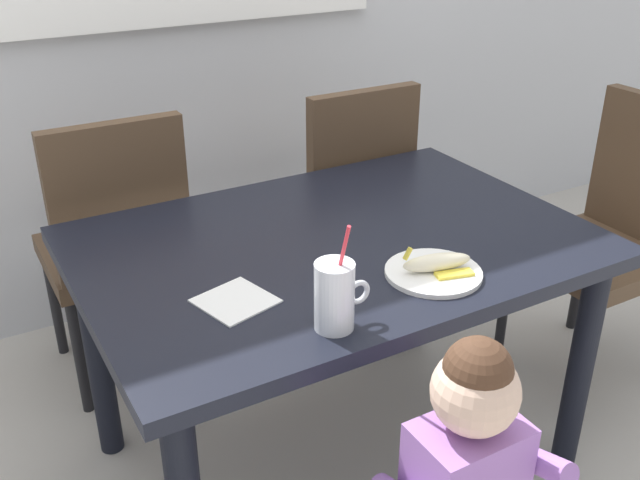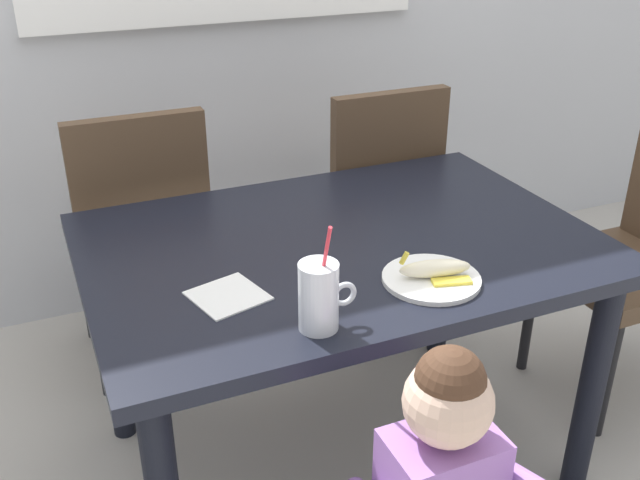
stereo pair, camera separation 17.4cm
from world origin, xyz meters
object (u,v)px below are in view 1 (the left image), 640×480
Objects in this scene: dining_chair_left at (116,239)px; toddler_standing at (466,473)px; dining_chair_right at (345,196)px; snack_plate at (433,273)px; milk_cup at (335,300)px; peeled_banana at (438,263)px; paper_napkin at (235,301)px; dining_table at (335,273)px; dining_chair_far at (616,226)px.

dining_chair_left is 1.39m from toddler_standing.
dining_chair_right reaches higher than snack_plate.
toddler_standing is 0.43m from milk_cup.
peeled_banana is 0.48m from paper_napkin.
dining_table is 0.40m from paper_napkin.
milk_cup is at bearing -166.46° from snack_plate.
dining_chair_right is (0.42, 0.64, -0.10)m from dining_table.
dining_table is at bearing 56.56° from dining_chair_right.
milk_cup is (-0.13, 0.30, 0.28)m from toddler_standing.
milk_cup is at bearing -76.11° from dining_chair_far.
toddler_standing is at bearing -66.43° from milk_cup.
milk_cup is 1.66× the size of paper_napkin.
paper_napkin is at bearing -85.09° from dining_chair_far.
peeled_banana is at bearing 12.79° from milk_cup.
snack_plate is at bearing -14.76° from paper_napkin.
milk_cup reaches higher than snack_plate.
dining_chair_right is 1.00m from peeled_banana.
dining_chair_left reaches higher than paper_napkin.
snack_plate is (0.10, -0.28, 0.11)m from dining_table.
paper_napkin reaches higher than dining_table.
dining_chair_left is at bearing 117.47° from snack_plate.
dining_chair_right is 6.40× the size of paper_napkin.
toddler_standing is 4.77× the size of peeled_banana.
toddler_standing is at bearing 103.38° from dining_chair_left.
dining_chair_left reaches higher than dining_table.
peeled_banana is 1.17× the size of paper_napkin.
milk_cup reaches higher than dining_chair_far.
toddler_standing reaches higher than dining_table.
snack_plate is 0.47m from paper_napkin.
peeled_banana is (-0.31, -0.92, 0.23)m from dining_chair_right.
snack_plate is (0.32, 0.08, -0.06)m from milk_cup.
snack_plate is 0.03m from peeled_banana.
dining_chair_left is (-0.41, 0.70, -0.10)m from dining_table.
peeled_banana is at bearing -68.63° from dining_table.
toddler_standing is at bearing -116.65° from snack_plate.
peeled_banana is (0.52, -0.98, 0.23)m from dining_chair_left.
milk_cup is at bearing 113.57° from toddler_standing.
snack_plate is at bearing 165.55° from peeled_banana.
dining_chair_left reaches higher than snack_plate.
dining_chair_far is at bearing 14.26° from peeled_banana.
dining_chair_right is at bearing 175.74° from dining_chair_left.
dining_table is at bearing 58.83° from milk_cup.
milk_cup is 0.33m from snack_plate.
dining_chair_left is at bearing 103.38° from toddler_standing.
dining_chair_right is 3.86× the size of milk_cup.
dining_chair_left is at bearing 117.83° from peeled_banana.
dining_chair_left is 0.88m from paper_napkin.
dining_chair_far reaches higher than dining_table.
toddler_standing is at bearing 68.56° from dining_chair_right.
dining_chair_right is 0.94m from dining_chair_far.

